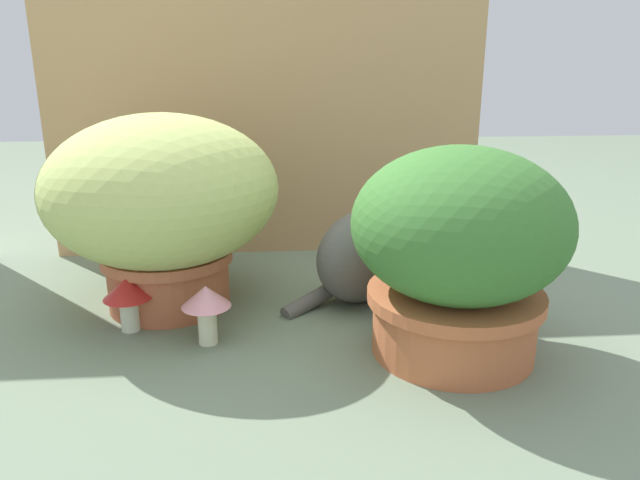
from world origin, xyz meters
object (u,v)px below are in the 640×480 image
(grass_planter, at_px, (161,200))
(cat, at_px, (367,250))
(mushroom_ornament_red, at_px, (126,293))
(mushroom_ornament_pink, at_px, (204,302))
(leafy_planter, at_px, (456,248))

(grass_planter, height_order, cat, grass_planter)
(grass_planter, relative_size, cat, 1.41)
(mushroom_ornament_red, height_order, mushroom_ornament_pink, mushroom_ornament_pink)
(leafy_planter, bearing_deg, cat, 113.43)
(cat, bearing_deg, leafy_planter, -66.57)
(leafy_planter, xyz_separation_m, cat, (-0.12, 0.29, -0.09))
(grass_planter, distance_m, mushroom_ornament_pink, 0.28)
(leafy_planter, relative_size, mushroom_ornament_pink, 3.28)
(grass_planter, xyz_separation_m, leafy_planter, (0.59, -0.28, -0.04))
(grass_planter, distance_m, mushroom_ornament_red, 0.22)
(leafy_planter, xyz_separation_m, mushroom_ornament_red, (-0.66, 0.15, -0.13))
(mushroom_ornament_red, xyz_separation_m, mushroom_ornament_pink, (0.17, -0.07, 0.01))
(cat, bearing_deg, grass_planter, -179.16)
(grass_planter, relative_size, mushroom_ornament_pink, 4.15)
(leafy_planter, xyz_separation_m, mushroom_ornament_pink, (-0.48, 0.07, -0.13))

